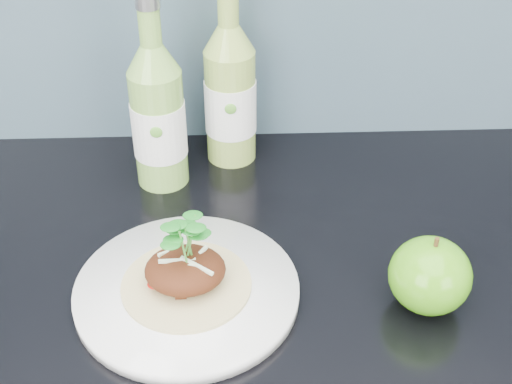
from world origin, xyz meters
TOP-DOWN VIEW (x-y plane):
  - dinner_plate at (-0.10, 1.63)m, footprint 0.34×0.34m
  - pork_taco at (-0.10, 1.63)m, footprint 0.15×0.15m
  - green_apple at (0.17, 1.61)m, footprint 0.12×0.12m
  - cider_bottle_left at (-0.14, 1.86)m, footprint 0.09×0.09m
  - cider_bottle_right at (-0.04, 1.92)m, footprint 0.09×0.09m

SIDE VIEW (x-z plane):
  - dinner_plate at x=-0.10m, z-range 0.90..0.92m
  - green_apple at x=0.17m, z-range 0.90..0.99m
  - pork_taco at x=-0.10m, z-range 0.90..0.99m
  - cider_bottle_left at x=-0.14m, z-range 0.87..1.13m
  - cider_bottle_right at x=-0.04m, z-range 0.87..1.13m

